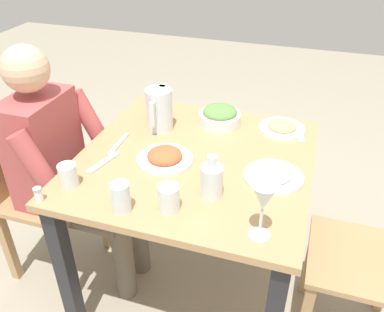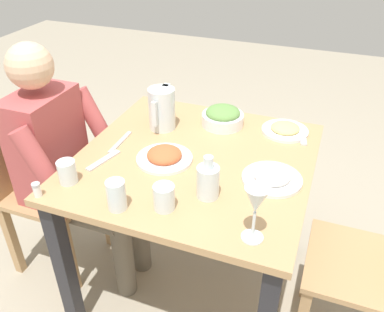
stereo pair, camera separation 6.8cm
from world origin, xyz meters
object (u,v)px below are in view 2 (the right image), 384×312
(diner_near, at_px, (67,161))
(water_glass_near_left, at_px, (116,195))
(plate_fries, at_px, (285,129))
(water_glass_far_left, at_px, (164,197))
(oil_carafe, at_px, (208,183))
(salt_shaker, at_px, (37,190))
(dining_table, at_px, (195,181))
(water_pitcher, at_px, (162,109))
(plate_yoghurt, at_px, (272,177))
(chair_near, at_px, (37,178))
(salad_bowl, at_px, (223,117))
(plate_rice_curry, at_px, (164,156))
(wine_glass, at_px, (256,203))
(water_glass_by_pitcher, at_px, (67,172))

(diner_near, bearing_deg, water_glass_near_left, 55.28)
(plate_fries, height_order, water_glass_far_left, water_glass_far_left)
(oil_carafe, bearing_deg, salt_shaker, -69.20)
(dining_table, height_order, salt_shaker, salt_shaker)
(water_pitcher, height_order, plate_yoghurt, water_pitcher)
(chair_near, distance_m, plate_yoghurt, 1.14)
(diner_near, relative_size, water_glass_far_left, 12.75)
(water_pitcher, xyz_separation_m, plate_fries, (-0.16, 0.53, -0.08))
(salad_bowl, height_order, water_glass_near_left, water_glass_near_left)
(diner_near, relative_size, water_glass_near_left, 10.75)
(plate_rice_curry, bearing_deg, chair_near, -88.34)
(wine_glass, bearing_deg, water_glass_near_left, -87.53)
(chair_near, xyz_separation_m, plate_rice_curry, (-0.02, 0.68, 0.27))
(plate_rice_curry, xyz_separation_m, salt_shaker, (0.37, -0.33, 0.01))
(plate_fries, xyz_separation_m, water_glass_near_left, (0.73, -0.44, 0.04))
(wine_glass, xyz_separation_m, oil_carafe, (-0.15, -0.20, -0.09))
(plate_rice_curry, xyz_separation_m, water_glass_by_pitcher, (0.26, -0.27, 0.03))
(salad_bowl, bearing_deg, chair_near, -64.22)
(salad_bowl, bearing_deg, salt_shaker, -31.63)
(plate_fries, xyz_separation_m, wine_glass, (0.71, 0.02, 0.13))
(water_pitcher, relative_size, plate_fries, 0.92)
(water_glass_by_pitcher, xyz_separation_m, water_glass_far_left, (0.01, 0.39, 0.00))
(dining_table, bearing_deg, water_glass_far_left, 2.35)
(chair_near, bearing_deg, salt_shaker, 45.05)
(plate_fries, bearing_deg, wine_glass, 1.64)
(wine_glass, bearing_deg, salad_bowl, -155.79)
(plate_yoghurt, height_order, salt_shaker, salt_shaker)
(water_pitcher, distance_m, salt_shaker, 0.66)
(dining_table, xyz_separation_m, plate_yoghurt, (0.05, 0.33, 0.14))
(diner_near, xyz_separation_m, water_pitcher, (-0.27, 0.35, 0.20))
(diner_near, relative_size, plate_fries, 5.65)
(water_pitcher, xyz_separation_m, wine_glass, (0.56, 0.56, 0.05))
(dining_table, relative_size, plate_rice_curry, 4.13)
(water_pitcher, height_order, water_glass_near_left, water_pitcher)
(plate_yoghurt, relative_size, water_glass_far_left, 2.44)
(water_pitcher, bearing_deg, water_glass_near_left, 9.02)
(chair_near, bearing_deg, salad_bowl, 115.78)
(oil_carafe, bearing_deg, dining_table, -149.25)
(diner_near, relative_size, wine_glass, 5.98)
(chair_near, distance_m, water_glass_far_left, 0.89)
(dining_table, bearing_deg, oil_carafe, 30.75)
(salad_bowl, xyz_separation_m, water_glass_far_left, (0.64, -0.01, 0.00))
(dining_table, xyz_separation_m, diner_near, (0.08, -0.58, 0.02))
(plate_fries, distance_m, water_glass_by_pitcher, 0.96)
(chair_near, height_order, water_glass_by_pitcher, chair_near)
(dining_table, bearing_deg, plate_fries, 137.97)
(salt_shaker, bearing_deg, wine_glass, 94.71)
(dining_table, bearing_deg, salt_shaker, -45.11)
(water_pitcher, xyz_separation_m, water_glass_near_left, (0.58, 0.09, -0.04))
(dining_table, height_order, diner_near, diner_near)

